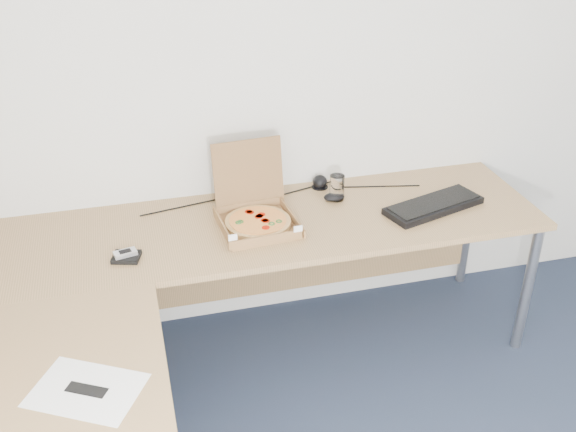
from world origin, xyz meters
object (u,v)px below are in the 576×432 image
object	(u,v)px
keyboard	(434,206)
desk	(215,291)
wallet	(126,257)
drinking_glass	(337,188)
pizza_box	(257,217)

from	to	relation	value
keyboard	desk	bearing A→B (deg)	-178.82
wallet	drinking_glass	bearing A→B (deg)	32.10
drinking_glass	desk	bearing A→B (deg)	-140.49
drinking_glass	keyboard	world-z (taller)	drinking_glass
wallet	keyboard	bearing A→B (deg)	19.50
desk	drinking_glass	distance (m)	0.89
desk	drinking_glass	xyz separation A→B (m)	(0.68, 0.56, 0.09)
pizza_box	wallet	size ratio (longest dim) A/B	3.47
drinking_glass	wallet	xyz separation A→B (m)	(-1.01, -0.28, -0.05)
desk	wallet	world-z (taller)	wallet
desk	drinking_glass	size ratio (longest dim) A/B	19.96
wallet	pizza_box	bearing A→B (deg)	29.73
pizza_box	drinking_glass	xyz separation A→B (m)	(0.43, 0.15, 0.02)
desk	wallet	bearing A→B (deg)	139.28
drinking_glass	wallet	size ratio (longest dim) A/B	1.14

